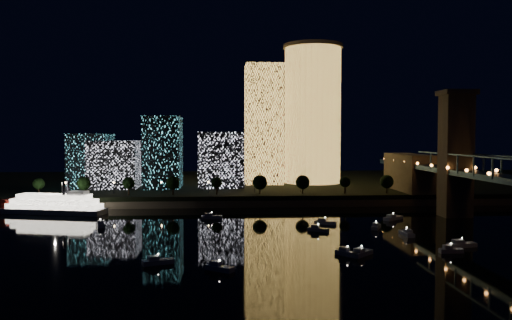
{
  "coord_description": "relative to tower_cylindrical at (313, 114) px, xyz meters",
  "views": [
    {
      "loc": [
        -26.74,
        -141.48,
        32.08
      ],
      "look_at": [
        -13.96,
        55.0,
        22.5
      ],
      "focal_mm": 35.0,
      "sensor_mm": 36.0,
      "label": 1
    }
  ],
  "objects": [
    {
      "name": "riverboat",
      "position": [
        -122.87,
        -74.99,
        -41.05
      ],
      "size": [
        46.71,
        19.71,
        13.82
      ],
      "color": "silver",
      "rests_on": "ground"
    },
    {
      "name": "esplanade_trees",
      "position": [
        -49.88,
        -55.27,
        -34.13
      ],
      "size": [
        165.79,
        6.86,
        8.93
      ],
      "color": "black",
      "rests_on": "far_bank"
    },
    {
      "name": "far_bank",
      "position": [
        -24.41,
        16.73,
        -42.09
      ],
      "size": [
        420.0,
        160.0,
        5.0
      ],
      "primitive_type": "cube",
      "color": "black",
      "rests_on": "ground"
    },
    {
      "name": "ground",
      "position": [
        -24.41,
        -143.27,
        -44.59
      ],
      "size": [
        520.0,
        520.0,
        0.0
      ],
      "primitive_type": "plane",
      "color": "black",
      "rests_on": "ground"
    },
    {
      "name": "tower_cylindrical",
      "position": [
        0.0,
        0.0,
        0.0
      ],
      "size": [
        34.0,
        34.0,
        78.94
      ],
      "color": "#FFBE51",
      "rests_on": "far_bank"
    },
    {
      "name": "street_lamps",
      "position": [
        -58.41,
        -49.27,
        -35.57
      ],
      "size": [
        132.7,
        0.7,
        5.65
      ],
      "color": "black",
      "rests_on": "far_bank"
    },
    {
      "name": "motorboats",
      "position": [
        -21.59,
        -129.82,
        -43.78
      ],
      "size": [
        118.97,
        79.07,
        2.78
      ],
      "color": "silver",
      "rests_on": "ground"
    },
    {
      "name": "tower_rectangular",
      "position": [
        -28.41,
        -3.04,
        -6.1
      ],
      "size": [
        21.05,
        21.05,
        66.98
      ],
      "primitive_type": "cube",
      "color": "#FFBE51",
      "rests_on": "far_bank"
    },
    {
      "name": "seawall",
      "position": [
        -24.41,
        -61.27,
        -43.09
      ],
      "size": [
        420.0,
        6.0,
        3.0
      ],
      "primitive_type": "cube",
      "color": "#6B5E4C",
      "rests_on": "ground"
    },
    {
      "name": "midrise_blocks",
      "position": [
        -89.65,
        -21.13,
        -24.48
      ],
      "size": [
        89.9,
        26.38,
        37.2
      ],
      "color": "silver",
      "rests_on": "far_bank"
    }
  ]
}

